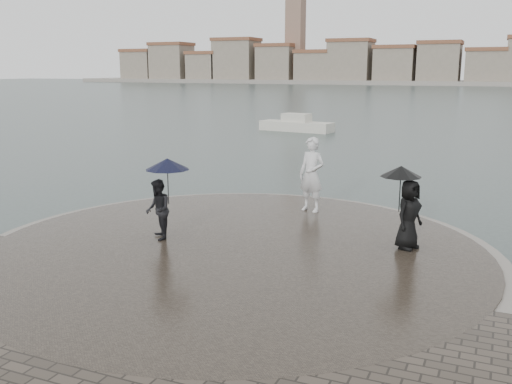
% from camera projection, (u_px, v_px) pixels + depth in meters
% --- Properties ---
extents(ground, '(400.00, 400.00, 0.00)m').
position_uv_depth(ground, '(153.00, 319.00, 10.52)').
color(ground, '#2B3835').
rests_on(ground, ground).
extents(kerb_ring, '(12.50, 12.50, 0.32)m').
position_uv_depth(kerb_ring, '(234.00, 255.00, 13.63)').
color(kerb_ring, gray).
rests_on(kerb_ring, ground).
extents(quay_tip, '(11.90, 11.90, 0.36)m').
position_uv_depth(quay_tip, '(234.00, 254.00, 13.62)').
color(quay_tip, '#2D261E').
rests_on(quay_tip, ground).
extents(statue, '(0.91, 0.72, 2.21)m').
position_uv_depth(statue, '(312.00, 175.00, 16.82)').
color(statue, silver).
rests_on(statue, quay_tip).
extents(visitor_left, '(1.25, 1.11, 2.04)m').
position_uv_depth(visitor_left, '(161.00, 194.00, 14.00)').
color(visitor_left, black).
rests_on(visitor_left, quay_tip).
extents(visitor_right, '(1.14, 1.06, 1.95)m').
position_uv_depth(visitor_right, '(407.00, 203.00, 13.33)').
color(visitor_right, black).
rests_on(visitor_right, quay_tip).
extents(far_skyline, '(260.00, 20.00, 37.00)m').
position_uv_depth(far_skyline, '(461.00, 65.00, 155.89)').
color(far_skyline, gray).
rests_on(far_skyline, ground).
extents(boats, '(29.81, 7.62, 1.50)m').
position_uv_depth(boats, '(477.00, 131.00, 38.87)').
color(boats, beige).
rests_on(boats, ground).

